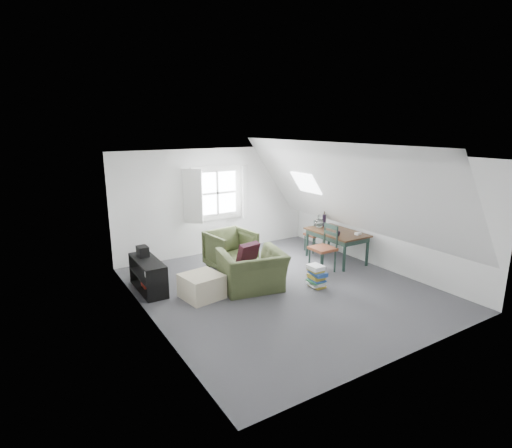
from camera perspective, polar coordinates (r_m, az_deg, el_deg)
floor at (r=7.71m, az=3.77°, el=-9.14°), size 5.50×5.50×0.00m
ceiling at (r=7.11m, az=4.09°, el=9.72°), size 5.50×5.50×0.00m
wall_back at (r=9.63m, az=-5.65°, el=3.29°), size 5.00×0.00×5.00m
wall_front at (r=5.42m, az=21.17°, el=-6.11°), size 5.00×0.00×5.00m
wall_left at (r=6.25m, az=-15.11°, el=-3.03°), size 0.00×5.50×5.50m
wall_right at (r=8.97m, az=17.03°, el=1.95°), size 0.00×5.50×5.50m
slope_left at (r=6.44m, az=-7.31°, el=2.67°), size 3.19×5.50×4.48m
slope_right at (r=8.20m, az=12.87°, el=4.86°), size 3.19×5.50×4.48m
dormer_window at (r=9.53m, az=-5.48°, el=4.40°), size 1.71×0.35×1.30m
skylight at (r=9.16m, az=7.15°, el=5.84°), size 0.35×0.75×0.47m
armchair_near at (r=7.66m, az=-0.57°, el=-9.27°), size 1.31×1.20×0.74m
armchair_far at (r=8.73m, az=-3.59°, el=-6.31°), size 0.99×1.01×0.83m
throw_pillow at (r=7.55m, az=-1.17°, el=-4.27°), size 0.47×0.32×0.45m
ottoman at (r=7.30m, az=-7.76°, el=-8.78°), size 0.74×0.74×0.43m
dining_table at (r=9.20m, az=11.45°, el=-1.58°), size 0.83×1.38×0.69m
demijohn at (r=9.37m, az=8.97°, el=0.17°), size 0.21×0.21×0.30m
vase_twigs at (r=9.60m, az=9.73°, el=0.62°), size 0.09×0.09×0.67m
cup at (r=8.80m, az=11.61°, el=-1.68°), size 0.10×0.10×0.10m
paper_box at (r=9.00m, az=14.36°, el=-1.34°), size 0.14×0.10×0.04m
dining_chair_far at (r=9.83m, az=8.46°, el=-1.46°), size 0.39×0.39×0.83m
dining_chair_near at (r=8.53m, az=9.70°, el=-3.31°), size 0.47×0.47×1.00m
media_shelf at (r=7.76m, az=-15.08°, el=-7.32°), size 0.39×1.17×0.60m
electronics_box at (r=7.89m, az=-15.89°, el=-3.81°), size 0.19×0.26×0.21m
magazine_stack at (r=7.77m, az=8.64°, el=-7.37°), size 0.32×0.38×0.43m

